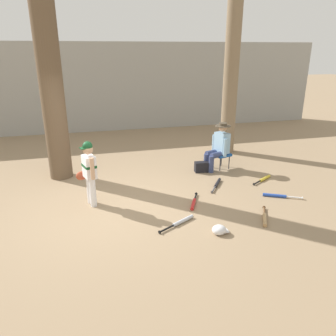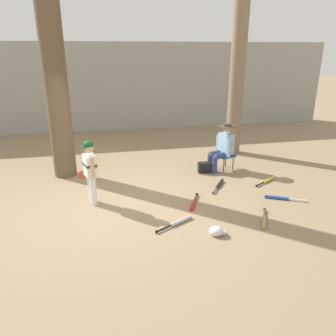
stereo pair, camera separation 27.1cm
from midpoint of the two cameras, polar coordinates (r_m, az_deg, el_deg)
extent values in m
plane|color=#937A5B|center=(6.55, -11.55, -6.96)|extent=(60.00, 60.00, 0.00)
cube|color=#9E9E99|center=(12.65, -14.03, 13.40)|extent=(18.00, 0.36, 3.19)
cylinder|color=brown|center=(7.92, -21.38, 18.90)|extent=(0.53, 0.53, 5.90)
cone|color=brown|center=(8.44, -18.88, -1.39)|extent=(0.79, 0.79, 0.32)
cylinder|color=#7F6B51|center=(9.65, 10.25, 17.76)|extent=(0.42, 0.42, 5.19)
cone|color=#7F6B51|center=(10.08, 9.35, 2.87)|extent=(0.68, 0.68, 0.25)
cylinder|color=white|center=(6.59, -14.12, -4.20)|extent=(0.12, 0.12, 0.58)
cylinder|color=white|center=(6.75, -14.60, -3.65)|extent=(0.12, 0.12, 0.58)
cube|color=white|center=(6.49, -14.75, 0.20)|extent=(0.28, 0.35, 0.44)
cube|color=#144723|center=(6.48, -14.76, 0.39)|extent=(0.29, 0.35, 0.05)
sphere|color=tan|center=(6.38, -15.02, 3.16)|extent=(0.20, 0.20, 0.20)
sphere|color=#144723|center=(6.36, -15.07, 3.68)|extent=(0.19, 0.19, 0.19)
cube|color=#144723|center=(6.35, -15.82, 3.33)|extent=(0.14, 0.16, 0.02)
cylinder|color=tan|center=(6.25, -14.28, -0.12)|extent=(0.10, 0.10, 0.42)
cylinder|color=tan|center=(6.69, -15.56, 0.02)|extent=(0.10, 0.10, 0.40)
ellipsoid|color=#AD472D|center=(6.75, -15.97, -1.30)|extent=(0.25, 0.18, 0.18)
cube|color=#194C9E|center=(8.49, 8.36, 2.36)|extent=(0.50, 0.50, 0.06)
cylinder|color=#333338|center=(8.35, 8.17, 0.69)|extent=(0.02, 0.02, 0.38)
cylinder|color=#333338|center=(8.57, 6.89, 1.25)|extent=(0.02, 0.02, 0.38)
cylinder|color=#333338|center=(8.54, 9.71, 1.04)|extent=(0.02, 0.02, 0.38)
cylinder|color=#333338|center=(8.75, 8.43, 1.58)|extent=(0.02, 0.02, 0.38)
cylinder|color=navy|center=(8.23, 6.61, 0.65)|extent=(0.13, 0.13, 0.43)
cylinder|color=navy|center=(8.38, 5.77, 1.03)|extent=(0.13, 0.13, 0.43)
cylinder|color=navy|center=(8.28, 7.76, 2.29)|extent=(0.43, 0.26, 0.15)
cylinder|color=navy|center=(8.43, 6.90, 2.65)|extent=(0.43, 0.26, 0.15)
cube|color=#8CB7D8|center=(8.40, 8.47, 4.37)|extent=(0.34, 0.42, 0.52)
cylinder|color=#8CB7D8|center=(8.21, 9.00, 3.53)|extent=(0.11, 0.11, 0.46)
cylinder|color=#8CB7D8|center=(8.53, 7.09, 4.26)|extent=(0.11, 0.11, 0.46)
sphere|color=tan|center=(8.31, 8.61, 7.03)|extent=(0.22, 0.22, 0.22)
cylinder|color=#4C4233|center=(8.30, 8.62, 7.25)|extent=(0.40, 0.40, 0.02)
cylinder|color=#4C4233|center=(8.29, 8.63, 7.47)|extent=(0.20, 0.20, 0.09)
cube|color=black|center=(8.27, 4.94, 0.18)|extent=(0.35, 0.20, 0.26)
cylinder|color=#2347AD|center=(7.20, 17.05, -4.62)|extent=(0.45, 0.28, 0.07)
cylinder|color=silver|center=(7.24, 20.17, -4.83)|extent=(0.29, 0.18, 0.03)
cylinder|color=silver|center=(7.27, 21.41, -4.92)|extent=(0.04, 0.06, 0.06)
cylinder|color=#B7BCC6|center=(5.93, 1.32, -9.18)|extent=(0.46, 0.30, 0.07)
cylinder|color=black|center=(5.69, -1.64, -10.56)|extent=(0.30, 0.19, 0.03)
cylinder|color=black|center=(5.60, -2.90, -11.14)|extent=(0.04, 0.06, 0.06)
cylinder|color=black|center=(7.58, 7.63, -2.59)|extent=(0.33, 0.43, 0.07)
cylinder|color=#4C4C51|center=(7.23, 6.91, -3.72)|extent=(0.21, 0.28, 0.03)
cylinder|color=#4C4C51|center=(7.09, 6.60, -4.20)|extent=(0.06, 0.05, 0.06)
cylinder|color=tan|center=(6.17, 15.32, -8.72)|extent=(0.27, 0.41, 0.07)
cylinder|color=brown|center=(6.49, 15.30, -7.21)|extent=(0.17, 0.27, 0.03)
cylinder|color=brown|center=(6.62, 15.29, -6.65)|extent=(0.06, 0.04, 0.06)
cylinder|color=yellow|center=(8.08, 15.63, -1.74)|extent=(0.41, 0.28, 0.07)
cylinder|color=black|center=(7.78, 14.33, -2.46)|extent=(0.26, 0.18, 0.03)
cylinder|color=black|center=(7.66, 13.78, -2.77)|extent=(0.04, 0.06, 0.06)
cylinder|color=red|center=(6.52, 3.24, -6.34)|extent=(0.25, 0.42, 0.07)
cylinder|color=black|center=(6.85, 3.66, -5.02)|extent=(0.15, 0.28, 0.03)
cylinder|color=black|center=(6.98, 3.83, -4.52)|extent=(0.06, 0.04, 0.06)
ellipsoid|color=silver|center=(5.62, 7.53, -10.66)|extent=(0.24, 0.22, 0.17)
cube|color=silver|center=(5.68, 8.62, -10.82)|extent=(0.10, 0.12, 0.02)
camera|label=1|loc=(0.14, -91.22, -0.45)|focal=34.95mm
camera|label=2|loc=(0.14, 88.78, 0.45)|focal=34.95mm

